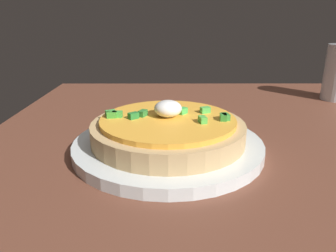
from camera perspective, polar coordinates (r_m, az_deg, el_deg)
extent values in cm
cube|color=brown|center=(37.60, 16.19, -10.81)|extent=(102.55, 76.34, 2.54)
cylinder|color=silver|center=(42.19, 0.00, -3.50)|extent=(25.01, 25.01, 1.46)
cylinder|color=tan|center=(41.46, 0.00, -0.99)|extent=(20.12, 20.12, 2.48)
cylinder|color=gold|center=(40.94, 0.00, 1.05)|extent=(17.64, 17.64, 0.63)
ellipsoid|color=white|center=(41.15, 0.01, 3.18)|extent=(3.63, 3.63, 2.16)
cube|color=green|center=(45.33, -0.55, 3.83)|extent=(1.38, 1.51, 0.80)
cube|color=#55B444|center=(42.94, 1.03, 2.93)|extent=(1.47, 1.16, 0.80)
cube|color=#358C36|center=(40.70, 10.35, 1.67)|extent=(1.44, 1.09, 0.80)
cube|color=green|center=(41.57, -9.15, 2.12)|extent=(0.83, 1.30, 0.80)
cube|color=green|center=(42.54, 2.66, 2.76)|extent=(1.49, 1.44, 0.80)
cube|color=#4DB84C|center=(43.21, 6.76, 2.91)|extent=(1.21, 1.48, 0.80)
cube|color=#267B31|center=(40.69, -6.28, 1.87)|extent=(1.41, 1.50, 0.80)
cube|color=#307E33|center=(41.57, -4.59, 2.31)|extent=(1.50, 1.27, 0.80)
cube|color=green|center=(42.17, -10.36, 2.30)|extent=(1.30, 1.50, 0.80)
cube|color=green|center=(41.47, -10.14, 2.02)|extent=(0.94, 1.36, 0.80)
cube|color=#50BC45|center=(39.16, 6.29, 1.16)|extent=(1.44, 1.10, 0.80)
cube|color=#32872F|center=(40.46, 9.97, 1.59)|extent=(1.32, 0.87, 0.80)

